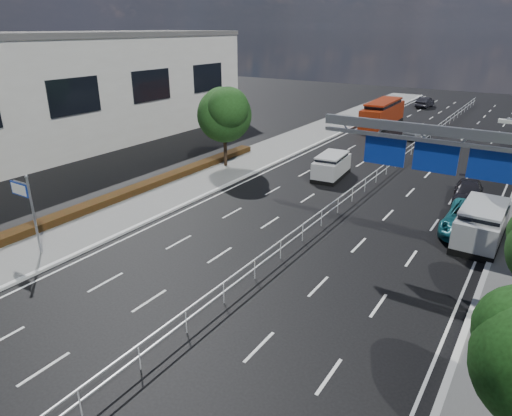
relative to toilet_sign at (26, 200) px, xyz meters
The scene contains 16 objects.
ground 11.34m from the toilet_sign, ahead, with size 160.00×160.00×0.00m, color black.
sidewalk_near 2.93m from the toilet_sign, behind, with size 5.00×140.00×0.14m, color slate.
kerb_near 3.48m from the toilet_sign, ahead, with size 0.25×140.00×0.15m, color silver.
median_fence 25.14m from the toilet_sign, 64.04° to the left, with size 0.05×85.00×1.02m.
hedge_near 6.10m from the toilet_sign, 115.13° to the left, with size 1.00×36.00×0.44m, color black.
toilet_sign is the anchor object (origin of this frame).
overhead_gantry 20.52m from the toilet_sign, 29.60° to the left, with size 10.24×0.38×7.45m.
near_building 26.29m from the toilet_sign, 136.62° to the left, with size 12.00×38.00×10.00m, color beige.
near_tree_back 18.07m from the toilet_sign, 93.14° to the left, with size 4.84×4.51×6.69m.
white_minivan 21.61m from the toilet_sign, 69.42° to the left, with size 2.23×4.44×1.86m.
red_bus 41.41m from the toilet_sign, 83.69° to the left, with size 2.70×10.22×3.04m.
near_car_silver 38.63m from the toilet_sign, 75.84° to the left, with size 1.63×4.05×1.38m, color #B0B2B8.
near_car_dark 58.52m from the toilet_sign, 84.84° to the left, with size 1.53×4.38×1.44m, color black.
silver_minivan 23.75m from the toilet_sign, 36.26° to the left, with size 2.26×5.19×2.15m.
parked_car_teal 23.84m from the toilet_sign, 39.39° to the left, with size 2.57×5.57×1.55m, color #1C767E.
parked_car_dark 26.78m from the toilet_sign, 49.14° to the left, with size 1.83×4.50×1.31m, color black.
Camera 1 is at (10.13, -11.55, 10.97)m, focal length 32.00 mm.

